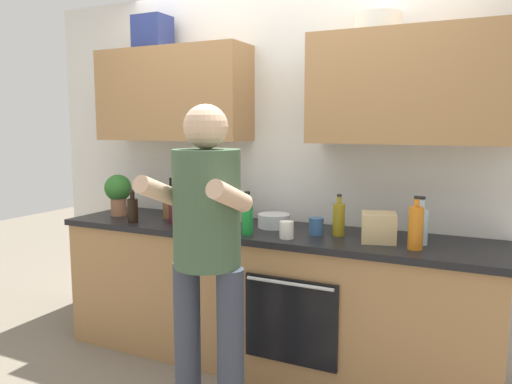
% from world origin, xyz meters
% --- Properties ---
extents(ground_plane, '(12.00, 12.00, 0.00)m').
position_xyz_m(ground_plane, '(0.00, 0.00, 0.00)').
color(ground_plane, '#756B5B').
extents(back_wall_unit, '(4.00, 0.38, 2.50)m').
position_xyz_m(back_wall_unit, '(-0.01, 0.27, 1.50)').
color(back_wall_unit, silver).
rests_on(back_wall_unit, ground).
extents(counter, '(2.84, 0.67, 0.90)m').
position_xyz_m(counter, '(0.00, -0.00, 0.45)').
color(counter, '#A37547').
rests_on(counter, ground).
extents(person_standing, '(0.49, 0.45, 1.66)m').
position_xyz_m(person_standing, '(0.02, -0.75, 0.98)').
color(person_standing, '#383D4C').
rests_on(person_standing, ground).
extents(bottle_soda, '(0.07, 0.07, 0.26)m').
position_xyz_m(bottle_soda, '(-0.04, -0.19, 1.01)').
color(bottle_soda, '#198C33').
rests_on(bottle_soda, counter).
extents(bottle_oil, '(0.07, 0.07, 0.25)m').
position_xyz_m(bottle_oil, '(0.47, 0.02, 1.00)').
color(bottle_oil, olive).
rests_on(bottle_oil, counter).
extents(bottle_hotsauce, '(0.06, 0.06, 0.21)m').
position_xyz_m(bottle_hotsauce, '(-0.51, -0.12, 0.98)').
color(bottle_hotsauce, red).
rests_on(bottle_hotsauce, counter).
extents(bottle_water, '(0.07, 0.07, 0.27)m').
position_xyz_m(bottle_water, '(0.95, -0.00, 1.01)').
color(bottle_water, silver).
rests_on(bottle_water, counter).
extents(bottle_soy, '(0.07, 0.07, 0.23)m').
position_xyz_m(bottle_soy, '(-0.91, -0.19, 0.99)').
color(bottle_soy, black).
rests_on(bottle_soy, counter).
extents(bottle_wine, '(0.08, 0.08, 0.25)m').
position_xyz_m(bottle_wine, '(-0.63, -0.10, 1.00)').
color(bottle_wine, '#471419').
rests_on(bottle_wine, counter).
extents(bottle_juice, '(0.08, 0.08, 0.29)m').
position_xyz_m(bottle_juice, '(0.93, -0.12, 1.02)').
color(bottle_juice, orange).
rests_on(bottle_juice, counter).
extents(cup_coffee, '(0.08, 0.08, 0.10)m').
position_xyz_m(cup_coffee, '(0.22, -0.19, 0.95)').
color(cup_coffee, white).
rests_on(cup_coffee, counter).
extents(cup_tea, '(0.09, 0.09, 0.10)m').
position_xyz_m(cup_tea, '(0.34, -0.01, 0.95)').
color(cup_tea, '#33598C').
rests_on(cup_tea, counter).
extents(mixing_bowl, '(0.21, 0.21, 0.09)m').
position_xyz_m(mixing_bowl, '(0.02, 0.07, 0.94)').
color(mixing_bowl, silver).
rests_on(mixing_bowl, counter).
extents(knife_block, '(0.10, 0.14, 0.29)m').
position_xyz_m(knife_block, '(-0.77, 0.08, 1.02)').
color(knife_block, brown).
rests_on(knife_block, counter).
extents(potted_herb, '(0.19, 0.19, 0.30)m').
position_xyz_m(potted_herb, '(-1.18, -0.03, 1.08)').
color(potted_herb, '#9E6647').
rests_on(potted_herb, counter).
extents(grocery_bag_produce, '(0.26, 0.23, 0.21)m').
position_xyz_m(grocery_bag_produce, '(-0.36, 0.07, 1.01)').
color(grocery_bag_produce, silver).
rests_on(grocery_bag_produce, counter).
extents(grocery_bag_bread, '(0.23, 0.23, 0.17)m').
position_xyz_m(grocery_bag_bread, '(0.72, -0.03, 0.98)').
color(grocery_bag_bread, tan).
rests_on(grocery_bag_bread, counter).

